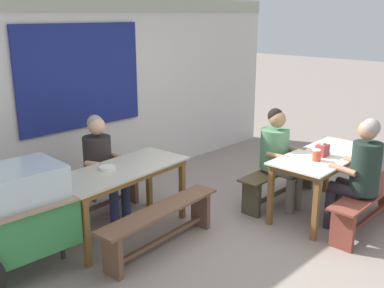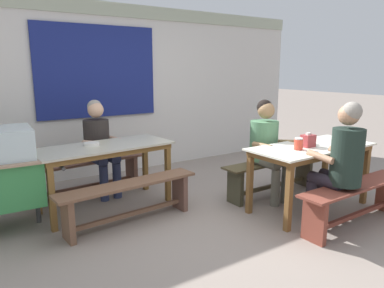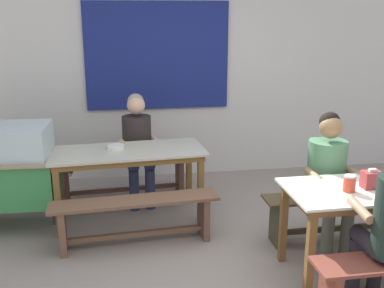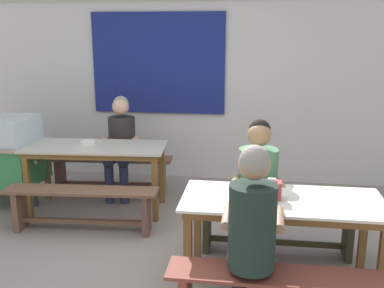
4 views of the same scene
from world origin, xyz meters
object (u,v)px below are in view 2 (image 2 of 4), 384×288
object	(u,v)px
bench_near_front	(355,198)
condiment_jar	(299,144)
person_right_near_table	(267,143)
soup_bowl	(92,144)
bench_near_back	(272,172)
dining_table_near	(311,153)
bench_far_back	(87,171)
person_center_facing	(99,141)
tissue_box	(308,141)
person_near_front	(341,158)
dining_table_far	(104,152)
bench_far_front	(129,196)

from	to	relation	value
bench_near_front	condiment_jar	world-z (taller)	condiment_jar
person_right_near_table	soup_bowl	world-z (taller)	person_right_near_table
bench_near_front	person_right_near_table	distance (m)	1.22
bench_near_back	soup_bowl	size ratio (longest dim) A/B	8.74
dining_table_near	bench_near_front	distance (m)	0.71
bench_far_back	person_center_facing	world-z (taller)	person_center_facing
person_right_near_table	condiment_jar	bearing A→B (deg)	-100.17
bench_near_front	tissue_box	size ratio (longest dim) A/B	9.70
bench_near_back	tissue_box	size ratio (longest dim) A/B	9.39
bench_far_back	person_right_near_table	world-z (taller)	person_right_near_table
bench_near_front	person_center_facing	world-z (taller)	person_center_facing
tissue_box	soup_bowl	bearing A→B (deg)	144.98
dining_table_near	tissue_box	xyz separation A→B (m)	(-0.09, -0.01, 0.15)
dining_table_near	condiment_jar	distance (m)	0.34
person_near_front	bench_near_front	bearing A→B (deg)	-15.04
person_near_front	condiment_jar	world-z (taller)	person_near_front
person_near_front	person_center_facing	xyz separation A→B (m)	(-1.68, 2.43, -0.04)
bench_near_back	person_near_front	xyz separation A→B (m)	(-0.21, -1.13, 0.46)
dining_table_near	tissue_box	distance (m)	0.18
dining_table_near	person_center_facing	bearing A→B (deg)	135.05
person_center_facing	person_right_near_table	distance (m)	2.19
dining_table_near	soup_bowl	world-z (taller)	soup_bowl
dining_table_far	soup_bowl	distance (m)	0.17
bench_far_front	bench_far_back	bearing A→B (deg)	94.51
dining_table_near	condiment_jar	bearing A→B (deg)	-170.39
bench_far_back	person_center_facing	bearing A→B (deg)	-19.62
person_right_near_table	dining_table_far	bearing A→B (deg)	155.52
person_near_front	soup_bowl	distance (m)	2.76
bench_far_front	condiment_jar	size ratio (longest dim) A/B	11.92
person_near_front	person_center_facing	world-z (taller)	person_near_front
bench_near_back	tissue_box	bearing A→B (deg)	-97.52
bench_near_front	person_center_facing	xyz separation A→B (m)	(-1.91, 2.50, 0.41)
bench_far_front	tissue_box	xyz separation A→B (m)	(1.89, -0.79, 0.53)
person_right_near_table	soup_bowl	bearing A→B (deg)	155.22
dining_table_near	person_right_near_table	xyz separation A→B (m)	(-0.19, 0.53, 0.05)
dining_table_far	person_center_facing	world-z (taller)	person_center_facing
bench_far_back	bench_near_front	xyz separation A→B (m)	(2.08, -2.56, -0.01)
bench_far_front	person_center_facing	distance (m)	1.20
bench_far_back	soup_bowl	distance (m)	0.71
bench_far_front	bench_near_front	world-z (taller)	same
bench_far_back	person_near_front	bearing A→B (deg)	-53.36
dining_table_near	tissue_box	size ratio (longest dim) A/B	9.56
bench_near_back	soup_bowl	distance (m)	2.35
dining_table_far	condiment_jar	size ratio (longest dim) A/B	12.21
person_near_front	dining_table_far	bearing A→B (deg)	133.55
dining_table_near	bench_near_front	size ratio (longest dim) A/B	0.99
person_center_facing	soup_bowl	world-z (taller)	person_center_facing
person_near_front	condiment_jar	size ratio (longest dim) A/B	10.03
dining_table_far	soup_bowl	xyz separation A→B (m)	(-0.12, 0.07, 0.10)
bench_near_back	soup_bowl	world-z (taller)	soup_bowl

